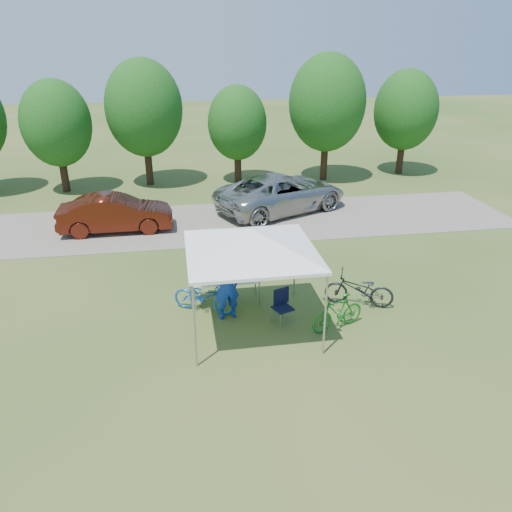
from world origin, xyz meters
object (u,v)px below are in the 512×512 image
Objects in this scene: folding_chair at (282,303)px; cooler at (208,273)px; cyclist at (226,286)px; sedan at (116,213)px; bike_blue at (204,296)px; minivan at (282,193)px; folding_table at (226,279)px; bike_dark at (359,289)px; bike_green at (338,312)px.

folding_chair is 2.24m from cooler.
cyclist reaches higher than sedan.
cyclist reaches higher than bike_blue.
cooler is at bearing -74.31° from cyclist.
cooler reaches higher than folding_chair.
bike_blue reaches higher than folding_chair.
folding_table is at bearing 132.47° from minivan.
folding_table is 0.81m from bike_blue.
bike_dark is at bearing 158.05° from minivan.
cyclist is at bearing -130.51° from bike_green.
cooler is 0.08× the size of minivan.
folding_table is at bearing -31.39° from bike_blue.
sedan is (-7.20, 7.11, 0.23)m from bike_dark.
folding_table is 0.44× the size of sedan.
cyclist reaches higher than cooler.
folding_table is 8.33m from minivan.
folding_chair is 0.51× the size of bike_blue.
cyclist is 2.96m from bike_green.
bike_green is (1.33, -0.62, -0.06)m from folding_chair.
cooler is 0.65m from bike_blue.
bike_green is at bearing -30.21° from cooler.
cyclist is at bearing -95.11° from folding_table.
cyclist is (-0.07, -0.83, 0.22)m from folding_table.
cooler is 3.69m from bike_green.
folding_table is 3.73m from bike_dark.
cooler is 0.11× the size of sedan.
folding_chair is 1.46m from bike_green.
bike_blue is 7.34m from sedan.
folding_chair is at bearing 143.33° from minivan.
bike_dark is at bearing 117.64° from bike_green.
bike_dark is 0.44× the size of sedan.
bike_green is at bearing -46.39° from folding_chair.
folding_chair is 0.16× the size of minivan.
folding_chair is 9.02m from sedan.
folding_table is 0.32× the size of minivan.
cooler is 7.05m from sedan.
bike_dark is (4.29, -0.38, 0.04)m from bike_blue.
folding_table is at bearing 116.35° from folding_chair.
sedan is at bearing -162.89° from bike_green.
bike_green reaches higher than bike_blue.
bike_green is at bearing -143.78° from sedan.
cyclist reaches higher than bike_green.
folding_table is 1.19× the size of bike_green.
sedan reaches higher than folding_chair.
cyclist is 9.12m from minivan.
bike_dark reaches higher than bike_green.
bike_blue is at bearing -73.02° from bike_dark.
sedan is (-4.91, 7.56, 0.19)m from folding_chair.
bike_blue is at bearing -112.36° from cooler.
folding_table is 0.54m from cooler.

